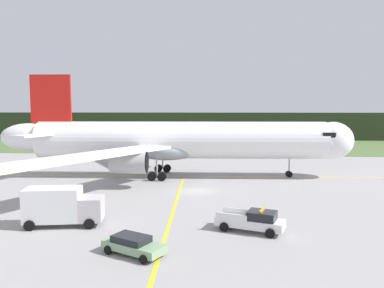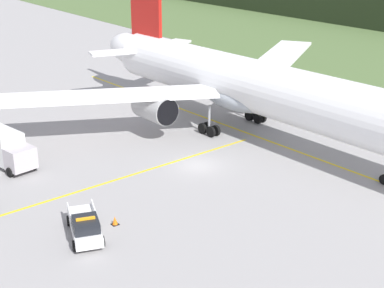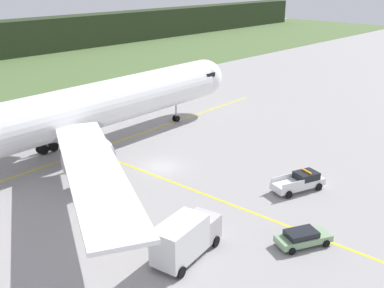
% 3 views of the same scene
% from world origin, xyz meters
% --- Properties ---
extents(ground, '(320.00, 320.00, 0.00)m').
position_xyz_m(ground, '(0.00, 0.00, 0.00)').
color(ground, '#979494').
extents(taxiway_centerline_main, '(67.94, 3.79, 0.01)m').
position_xyz_m(taxiway_centerline_main, '(-3.19, 9.94, 0.00)').
color(taxiway_centerline_main, yellow).
rests_on(taxiway_centerline_main, ground).
extents(taxiway_centerline_spur, '(2.20, 36.95, 0.01)m').
position_xyz_m(taxiway_centerline_spur, '(-1.66, -10.10, 0.00)').
color(taxiway_centerline_spur, yellow).
rests_on(taxiway_centerline_spur, ground).
extents(airliner, '(52.84, 52.41, 15.18)m').
position_xyz_m(airliner, '(-3.93, 9.90, 5.32)').
color(airliner, white).
rests_on(airliner, ground).
extents(ops_pickup_truck, '(5.88, 3.63, 1.94)m').
position_xyz_m(ops_pickup_truck, '(5.61, -14.39, 0.90)').
color(ops_pickup_truck, white).
rests_on(ops_pickup_truck, ground).
extents(catering_truck, '(6.81, 3.62, 3.49)m').
position_xyz_m(catering_truck, '(-10.67, -14.27, 1.76)').
color(catering_truck, '#B6AEB3').
rests_on(catering_truck, ground).
extents(apron_cone, '(0.53, 0.53, 0.67)m').
position_xyz_m(apron_cone, '(5.29, -11.79, 0.33)').
color(apron_cone, black).
rests_on(apron_cone, ground).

